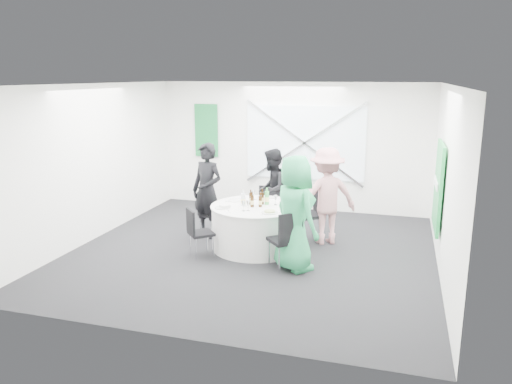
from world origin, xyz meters
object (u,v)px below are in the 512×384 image
(chair_back_left, at_px, (209,209))
(person_man_back, at_px, (272,190))
(chair_back_right, at_px, (313,209))
(person_man_back_left, at_px, (207,191))
(banquet_table, at_px, (256,227))
(chair_front_right, at_px, (287,236))
(chair_back, at_px, (267,204))
(person_woman_pink, at_px, (326,196))
(clear_water_bottle, at_px, (243,200))
(person_woman_green, at_px, (295,213))
(green_water_bottle, at_px, (267,198))
(chair_front_left, at_px, (197,229))

(chair_back_left, distance_m, person_man_back, 1.26)
(chair_back_right, height_order, person_man_back_left, person_man_back_left)
(banquet_table, height_order, chair_back_right, chair_back_right)
(banquet_table, relative_size, chair_front_right, 1.66)
(chair_back, xyz_separation_m, person_man_back_left, (-0.90, -0.88, 0.40))
(chair_back, distance_m, chair_front_right, 2.26)
(chair_back_left, bearing_deg, person_woman_pink, -61.93)
(person_man_back_left, distance_m, clear_water_bottle, 0.94)
(banquet_table, bearing_deg, clear_water_bottle, -158.96)
(person_woman_green, xyz_separation_m, green_water_bottle, (-0.68, 0.89, -0.02))
(person_man_back_left, distance_m, green_water_bottle, 1.22)
(chair_back_right, xyz_separation_m, person_man_back, (-0.89, 0.44, 0.19))
(person_man_back_left, xyz_separation_m, person_man_back, (1.03, 0.74, -0.08))
(chair_front_left, bearing_deg, person_man_back_left, -29.28)
(person_woman_green, xyz_separation_m, clear_water_bottle, (-1.04, 0.68, -0.03))
(chair_back_right, distance_m, chair_front_left, 2.17)
(person_man_back_left, relative_size, person_man_back, 1.10)
(chair_back, height_order, chair_back_left, chair_back_left)
(banquet_table, xyz_separation_m, green_water_bottle, (0.16, 0.13, 0.49))
(person_woman_green, bearing_deg, chair_back_left, 8.55)
(person_woman_pink, distance_m, green_water_bottle, 1.07)
(chair_front_right, distance_m, person_man_back, 2.10)
(person_man_back_left, xyz_separation_m, green_water_bottle, (1.19, -0.22, -0.00))
(banquet_table, bearing_deg, person_man_back, 90.16)
(banquet_table, relative_size, chair_back_right, 1.53)
(chair_front_right, height_order, person_man_back, person_man_back)
(chair_back, bearing_deg, green_water_bottle, -81.40)
(chair_back_left, distance_m, chair_front_left, 1.27)
(chair_back_left, bearing_deg, person_woman_green, -98.05)
(person_man_back_left, bearing_deg, green_water_bottle, 8.11)
(banquet_table, xyz_separation_m, person_woman_green, (0.84, -0.76, 0.51))
(person_man_back_left, bearing_deg, chair_back_right, 27.70)
(banquet_table, bearing_deg, chair_front_left, -138.23)
(person_man_back, bearing_deg, green_water_bottle, 9.33)
(person_woman_pink, xyz_separation_m, green_water_bottle, (-0.96, -0.49, 0.01))
(chair_back_left, height_order, person_man_back_left, person_man_back_left)
(banquet_table, xyz_separation_m, chair_front_left, (-0.80, -0.71, 0.10))
(person_man_back_left, relative_size, clear_water_bottle, 6.37)
(chair_back, relative_size, clear_water_bottle, 2.96)
(banquet_table, distance_m, person_man_back, 1.17)
(chair_front_left, distance_m, person_man_back_left, 1.16)
(person_man_back, height_order, clear_water_bottle, person_man_back)
(person_woman_pink, relative_size, person_woman_green, 0.96)
(chair_back_left, height_order, person_man_back, person_man_back)
(banquet_table, distance_m, person_woman_green, 1.24)
(chair_back, height_order, chair_front_left, chair_front_left)
(green_water_bottle, bearing_deg, banquet_table, -141.07)
(person_woman_green, bearing_deg, green_water_bottle, -10.32)
(banquet_table, distance_m, chair_back, 1.24)
(chair_back_right, bearing_deg, person_woman_green, -38.30)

